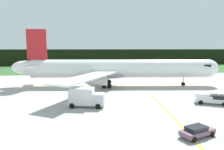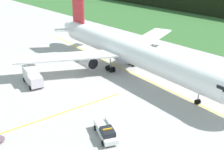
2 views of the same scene
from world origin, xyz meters
name	(u,v)px [view 1 (image 1 of 2)]	position (x,y,z in m)	size (l,w,h in m)	color
ground	(135,94)	(0.00, 0.00, 0.00)	(320.00, 320.00, 0.00)	#A7A29F
grass_verge	(110,68)	(0.00, 59.58, 0.02)	(320.00, 49.05, 0.04)	#305D2C
distant_tree_line	(107,57)	(0.00, 80.45, 4.84)	(288.00, 4.64, 9.67)	black
taxiway_centerline_main	(119,86)	(-2.27, 9.93, 0.00)	(75.62, 0.30, 0.01)	yellow
taxiway_centerline_spur	(166,111)	(2.55, -13.01, 0.00)	(27.71, 0.30, 0.01)	yellow
airliner	(117,69)	(-2.93, 9.99, 4.69)	(56.60, 45.25, 15.36)	white
ops_pickup_truck	(213,99)	(12.68, -9.93, 0.90)	(6.07, 3.98, 1.94)	silver
catering_truck	(86,97)	(-10.83, -9.26, 1.79)	(6.45, 3.60, 3.57)	silver
staff_car	(197,131)	(2.48, -22.81, 0.70)	(4.62, 3.16, 1.30)	#6A4F5C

